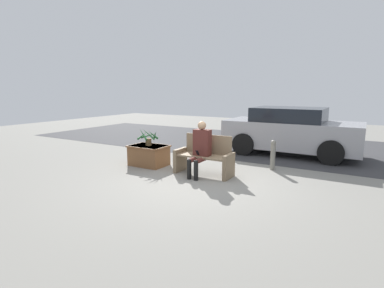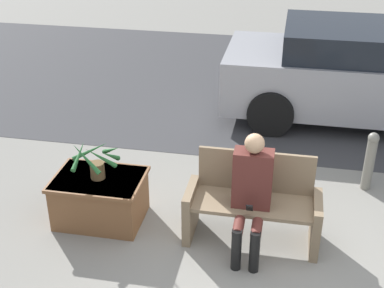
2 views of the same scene
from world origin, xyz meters
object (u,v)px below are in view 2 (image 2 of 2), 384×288
at_px(bench, 253,204).
at_px(person_seated, 251,189).
at_px(parked_car, 356,73).
at_px(potted_plant, 97,161).
at_px(bollard_post, 370,160).
at_px(planter_box, 100,197).

distance_m(bench, person_seated, 0.35).
bearing_deg(parked_car, bench, -110.39).
relative_size(potted_plant, parked_car, 0.15).
bearing_deg(bench, parked_car, 69.61).
height_order(bench, bollard_post, bench).
relative_size(planter_box, bollard_post, 1.29).
xyz_separation_m(planter_box, bollard_post, (3.06, 1.27, 0.12)).
relative_size(bench, potted_plant, 2.37).
distance_m(bench, potted_plant, 1.76).
bearing_deg(potted_plant, bollard_post, 22.58).
bearing_deg(person_seated, parked_car, 70.35).
height_order(bench, planter_box, bench).
xyz_separation_m(parked_car, bollard_post, (0.05, -2.17, -0.34)).
bearing_deg(bench, bollard_post, 43.66).
distance_m(person_seated, parked_car, 3.85).
bearing_deg(potted_plant, planter_box, 141.46).
relative_size(person_seated, bollard_post, 1.69).
bearing_deg(parked_car, planter_box, -131.14).
relative_size(bench, bollard_post, 1.83).
relative_size(planter_box, parked_car, 0.25).
distance_m(potted_plant, bollard_post, 3.33).
height_order(person_seated, potted_plant, person_seated).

